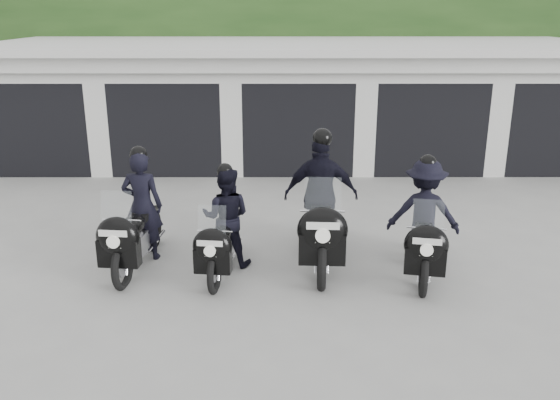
{
  "coord_description": "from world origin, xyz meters",
  "views": [
    {
      "loc": [
        -0.45,
        -8.12,
        3.83
      ],
      "look_at": [
        -0.43,
        0.42,
        1.05
      ],
      "focal_mm": 38.0,
      "sensor_mm": 36.0,
      "label": 1
    }
  ],
  "objects_px": {
    "police_bike_a": "(137,220)",
    "police_bike_d": "(424,221)",
    "police_bike_c": "(321,205)",
    "police_bike_b": "(224,225)"
  },
  "relations": [
    {
      "from": "police_bike_c",
      "to": "police_bike_d",
      "type": "distance_m",
      "value": 1.58
    },
    {
      "from": "police_bike_d",
      "to": "police_bike_b",
      "type": "bearing_deg",
      "value": -169.21
    },
    {
      "from": "police_bike_a",
      "to": "police_bike_d",
      "type": "height_order",
      "value": "police_bike_a"
    },
    {
      "from": "police_bike_c",
      "to": "police_bike_d",
      "type": "height_order",
      "value": "police_bike_c"
    },
    {
      "from": "police_bike_a",
      "to": "police_bike_c",
      "type": "relative_size",
      "value": 0.88
    },
    {
      "from": "police_bike_a",
      "to": "police_bike_c",
      "type": "xyz_separation_m",
      "value": [
        2.83,
        0.23,
        0.16
      ]
    },
    {
      "from": "police_bike_b",
      "to": "police_bike_a",
      "type": "bearing_deg",
      "value": -178.97
    },
    {
      "from": "police_bike_c",
      "to": "police_bike_d",
      "type": "bearing_deg",
      "value": -11.22
    },
    {
      "from": "police_bike_a",
      "to": "police_bike_c",
      "type": "bearing_deg",
      "value": 10.35
    },
    {
      "from": "police_bike_a",
      "to": "police_bike_d",
      "type": "distance_m",
      "value": 4.36
    }
  ]
}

